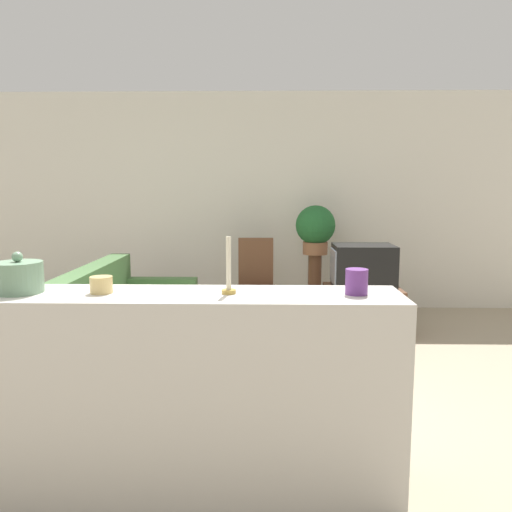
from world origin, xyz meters
The scene contains 13 objects.
ground_plane centered at (0.00, 0.00, 0.00)m, with size 14.00×14.00×0.00m, color tan.
wall_back centered at (0.00, 3.43, 1.35)m, with size 9.00×0.06×2.70m.
couch centered at (-0.48, 1.49, 0.28)m, with size 0.93×1.83×0.82m.
tv_stand centered at (1.78, 2.20, 0.25)m, with size 0.76×0.58×0.50m.
television centered at (1.78, 2.20, 0.73)m, with size 0.62×0.48×0.44m.
wooden_chair centered at (0.66, 2.60, 0.51)m, with size 0.44×0.44×0.97m.
plant_stand centered at (1.35, 2.91, 0.38)m, with size 0.16×0.16×0.76m.
potted_plant centered at (1.35, 2.91, 1.07)m, with size 0.46×0.46×0.57m.
foreground_counter centered at (0.00, -0.52, 0.51)m, with size 2.90×0.44×1.02m.
decorative_bowl centered at (-0.43, -0.52, 1.10)m, with size 0.23×0.23×0.20m.
candle_jar centered at (-0.02, -0.52, 1.06)m, with size 0.11×0.11×0.08m.
candlestick centered at (0.60, -0.52, 1.11)m, with size 0.07×0.07×0.28m.
coffee_tin centered at (1.22, -0.52, 1.08)m, with size 0.11×0.11×0.12m.
Camera 1 is at (0.79, -2.90, 1.53)m, focal length 35.00 mm.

